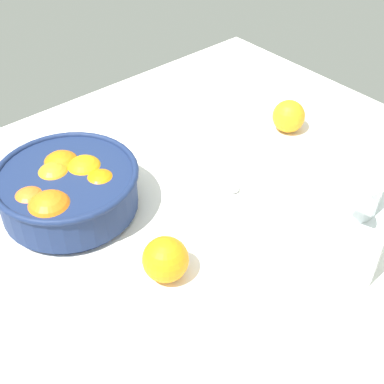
% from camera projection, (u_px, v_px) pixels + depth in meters
% --- Properties ---
extents(ground_plane, '(1.26, 1.08, 0.03)m').
position_uv_depth(ground_plane, '(196.00, 232.00, 0.97)').
color(ground_plane, white).
extents(fruit_bowl, '(0.26, 0.26, 0.10)m').
position_uv_depth(fruit_bowl, '(68.00, 190.00, 0.96)').
color(fruit_bowl, navy).
rests_on(fruit_bowl, ground_plane).
extents(juice_pitcher, '(0.16, 0.16, 0.20)m').
position_uv_depth(juice_pitcher, '(337.00, 234.00, 0.85)').
color(juice_pitcher, white).
rests_on(juice_pitcher, ground_plane).
extents(loose_orange_0, '(0.08, 0.08, 0.08)m').
position_uv_depth(loose_orange_0, '(165.00, 259.00, 0.85)').
color(loose_orange_0, orange).
rests_on(loose_orange_0, ground_plane).
extents(loose_orange_1, '(0.07, 0.07, 0.07)m').
position_uv_depth(loose_orange_1, '(289.00, 116.00, 1.18)').
color(loose_orange_1, orange).
rests_on(loose_orange_1, ground_plane).
extents(spoon, '(0.12, 0.11, 0.01)m').
position_uv_depth(spoon, '(233.00, 199.00, 1.01)').
color(spoon, silver).
rests_on(spoon, ground_plane).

